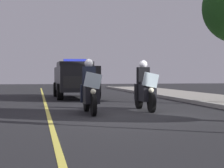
{
  "coord_description": "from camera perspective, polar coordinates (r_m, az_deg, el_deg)",
  "views": [
    {
      "loc": [
        11.5,
        -2.52,
        1.21
      ],
      "look_at": [
        -1.39,
        0.0,
        0.9
      ],
      "focal_mm": 61.26,
      "sensor_mm": 36.0,
      "label": 1
    }
  ],
  "objects": [
    {
      "name": "police_suv",
      "position": [
        20.11,
        -5.53,
        0.94
      ],
      "size": [
        4.93,
        2.12,
        2.05
      ],
      "color": "black",
      "rests_on": "ground"
    },
    {
      "name": "ground_plane",
      "position": [
        11.83,
        1.3,
        -4.52
      ],
      "size": [
        80.0,
        80.0,
        0.0
      ],
      "primitive_type": "plane",
      "color": "black"
    },
    {
      "name": "police_motorcycle_lead_right",
      "position": [
        13.01,
        4.9,
        -0.9
      ],
      "size": [
        2.14,
        0.56,
        1.72
      ],
      "color": "black",
      "rests_on": "ground"
    },
    {
      "name": "lane_stripe_center",
      "position": [
        11.57,
        -9.45,
        -4.65
      ],
      "size": [
        48.0,
        0.12,
        0.01
      ],
      "primitive_type": "cube",
      "color": "#E0D14C",
      "rests_on": "ground"
    },
    {
      "name": "police_motorcycle_lead_left",
      "position": [
        11.99,
        -3.35,
        -1.09
      ],
      "size": [
        2.14,
        0.56,
        1.72
      ],
      "color": "black",
      "rests_on": "ground"
    }
  ]
}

